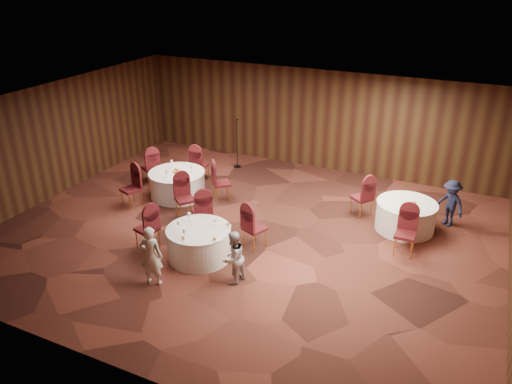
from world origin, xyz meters
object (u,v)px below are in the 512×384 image
at_px(woman_a, 151,256).
at_px(woman_b, 233,258).
at_px(table_right, 406,216).
at_px(table_left, 177,184).
at_px(mic_stand, 237,153).
at_px(man_c, 450,203).
at_px(table_main, 199,243).

xyz_separation_m(woman_a, woman_b, (1.52, 0.76, -0.08)).
distance_m(table_right, woman_b, 4.84).
relative_size(table_left, mic_stand, 0.98).
bearing_deg(table_right, mic_stand, 161.25).
distance_m(woman_b, man_c, 5.98).
height_order(table_left, mic_stand, mic_stand).
bearing_deg(table_main, mic_stand, 108.21).
relative_size(table_main, man_c, 1.18).
relative_size(table_main, woman_b, 1.23).
distance_m(table_left, mic_stand, 2.79).
relative_size(table_right, man_c, 1.20).
relative_size(mic_stand, woman_b, 1.36).
bearing_deg(table_left, man_c, 11.45).
bearing_deg(woman_b, mic_stand, -140.60).
relative_size(table_right, woman_a, 1.11).
xyz_separation_m(table_main, mic_stand, (-1.75, 5.32, 0.10)).
height_order(table_right, woman_a, woman_a).
distance_m(woman_a, man_c, 7.57).
bearing_deg(mic_stand, table_left, -101.09).
relative_size(table_left, woman_b, 1.34).
height_order(mic_stand, woman_a, mic_stand).
bearing_deg(man_c, table_right, -108.42).
xyz_separation_m(table_main, table_right, (4.03, 3.36, 0.00)).
relative_size(woman_a, woman_b, 1.13).
bearing_deg(table_left, table_right, 7.01).
relative_size(table_left, table_right, 1.07).
distance_m(table_main, woman_b, 1.30).
bearing_deg(woman_a, woman_b, -166.68).
bearing_deg(table_right, woman_a, -133.27).
xyz_separation_m(table_left, table_right, (6.31, 0.78, 0.00)).
distance_m(table_right, mic_stand, 6.10).
bearing_deg(mic_stand, woman_b, -63.55).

